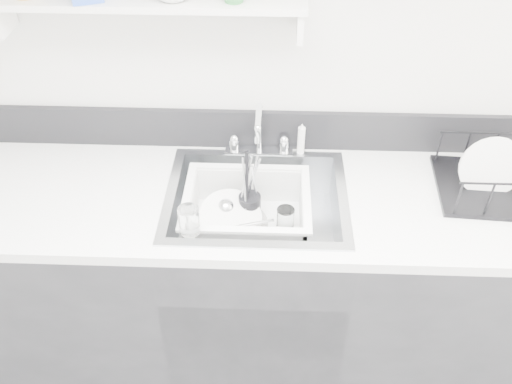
{
  "coord_description": "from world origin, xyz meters",
  "views": [
    {
      "loc": [
        0.05,
        -0.25,
        2.17
      ],
      "look_at": [
        0.0,
        1.14,
        0.98
      ],
      "focal_mm": 38.0,
      "sensor_mm": 36.0,
      "label": 1
    }
  ],
  "objects_px": {
    "sink": "(257,215)",
    "wash_tub": "(247,213)",
    "counter_run": "(256,281)",
    "dish_rack": "(506,173)"
  },
  "relations": [
    {
      "from": "wash_tub",
      "to": "sink",
      "type": "bearing_deg",
      "value": 8.44
    },
    {
      "from": "wash_tub",
      "to": "dish_rack",
      "type": "bearing_deg",
      "value": 4.4
    },
    {
      "from": "wash_tub",
      "to": "counter_run",
      "type": "bearing_deg",
      "value": 8.44
    },
    {
      "from": "counter_run",
      "to": "sink",
      "type": "distance_m",
      "value": 0.37
    },
    {
      "from": "counter_run",
      "to": "sink",
      "type": "relative_size",
      "value": 5.0
    },
    {
      "from": "counter_run",
      "to": "sink",
      "type": "xyz_separation_m",
      "value": [
        0.0,
        0.0,
        0.37
      ]
    },
    {
      "from": "sink",
      "to": "wash_tub",
      "type": "distance_m",
      "value": 0.04
    },
    {
      "from": "counter_run",
      "to": "wash_tub",
      "type": "relative_size",
      "value": 7.12
    },
    {
      "from": "dish_rack",
      "to": "sink",
      "type": "bearing_deg",
      "value": -171.95
    },
    {
      "from": "wash_tub",
      "to": "dish_rack",
      "type": "height_order",
      "value": "dish_rack"
    }
  ]
}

